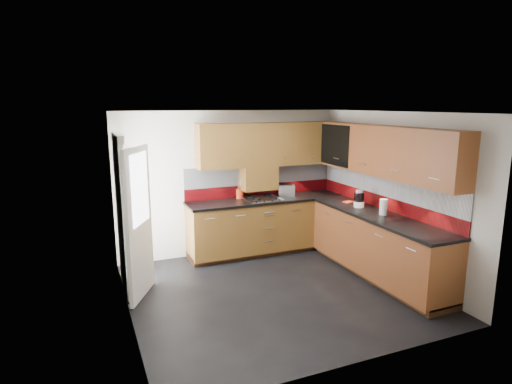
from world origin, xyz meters
name	(u,v)px	position (x,y,z in m)	size (l,w,h in m)	color
room	(276,183)	(0.00, 0.00, 1.50)	(4.00, 3.80, 2.64)	black
base_cabinets	(317,236)	(1.07, 0.72, 0.44)	(2.70, 3.20, 0.95)	#583913
countertop	(317,207)	(1.05, 0.70, 0.92)	(2.72, 3.22, 0.04)	black
backsplash	(323,186)	(1.28, 0.93, 1.21)	(2.70, 3.20, 0.54)	maroon
upper_cabinets	(326,148)	(1.23, 0.78, 1.84)	(2.50, 3.20, 0.72)	#583913
extractor_hood	(259,178)	(0.45, 1.64, 1.28)	(0.60, 0.33, 0.40)	#583913
glass_cabinet	(342,143)	(1.71, 1.07, 1.87)	(0.32, 0.80, 0.66)	black
back_door	(129,218)	(-1.78, 0.75, 1.03)	(0.42, 1.19, 2.04)	white
gas_hob	(263,199)	(0.45, 1.47, 0.96)	(0.59, 0.52, 0.05)	silver
utensil_pot	(240,192)	(0.13, 1.70, 1.04)	(0.13, 0.13, 0.45)	red
toaster	(287,190)	(0.95, 1.57, 1.04)	(0.32, 0.26, 0.20)	silver
food_processor	(359,199)	(1.61, 0.41, 1.06)	(0.16, 0.16, 0.27)	white
paper_towel	(383,207)	(1.65, -0.12, 1.05)	(0.11, 0.11, 0.23)	white
orange_cloth	(349,202)	(1.64, 0.72, 0.95)	(0.15, 0.12, 0.02)	#FB4C1B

